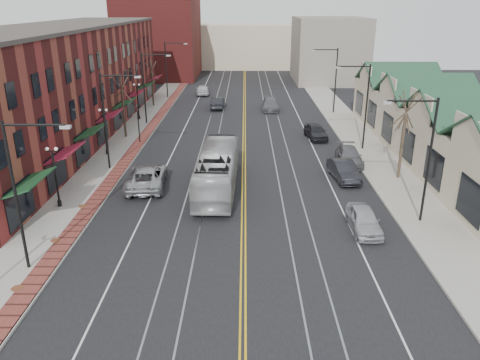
{
  "coord_description": "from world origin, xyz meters",
  "views": [
    {
      "loc": [
        0.05,
        -21.62,
        13.41
      ],
      "look_at": [
        -0.26,
        8.35,
        2.0
      ],
      "focal_mm": 35.0,
      "sensor_mm": 36.0,
      "label": 1
    }
  ],
  "objects_px": {
    "parked_suv": "(147,177)",
    "parked_car_d": "(316,131)",
    "parked_car_b": "(344,171)",
    "parked_car_a": "(364,220)",
    "parked_car_c": "(349,156)",
    "transit_bus": "(217,170)"
  },
  "relations": [
    {
      "from": "parked_car_a",
      "to": "parked_car_c",
      "type": "relative_size",
      "value": 0.87
    },
    {
      "from": "parked_suv",
      "to": "parked_car_d",
      "type": "distance_m",
      "value": 20.48
    },
    {
      "from": "parked_suv",
      "to": "parked_car_b",
      "type": "bearing_deg",
      "value": -178.16
    },
    {
      "from": "transit_bus",
      "to": "parked_car_d",
      "type": "relative_size",
      "value": 2.5
    },
    {
      "from": "parked_car_b",
      "to": "parked_car_d",
      "type": "relative_size",
      "value": 1.02
    },
    {
      "from": "transit_bus",
      "to": "parked_suv",
      "type": "xyz_separation_m",
      "value": [
        -5.5,
        0.49,
        -0.73
      ]
    },
    {
      "from": "parked_car_b",
      "to": "parked_suv",
      "type": "bearing_deg",
      "value": -179.95
    },
    {
      "from": "parked_suv",
      "to": "parked_car_c",
      "type": "height_order",
      "value": "parked_suv"
    },
    {
      "from": "transit_bus",
      "to": "parked_car_b",
      "type": "height_order",
      "value": "transit_bus"
    },
    {
      "from": "parked_car_c",
      "to": "parked_car_d",
      "type": "bearing_deg",
      "value": 104.3
    },
    {
      "from": "parked_car_a",
      "to": "parked_car_b",
      "type": "bearing_deg",
      "value": 86.0
    },
    {
      "from": "parked_car_c",
      "to": "parked_car_d",
      "type": "xyz_separation_m",
      "value": [
        -1.8,
        8.22,
        0.06
      ]
    },
    {
      "from": "parked_suv",
      "to": "parked_car_a",
      "type": "relative_size",
      "value": 1.43
    },
    {
      "from": "transit_bus",
      "to": "parked_car_a",
      "type": "bearing_deg",
      "value": 146.28
    },
    {
      "from": "parked_car_a",
      "to": "parked_car_b",
      "type": "relative_size",
      "value": 0.92
    },
    {
      "from": "parked_suv",
      "to": "parked_car_a",
      "type": "height_order",
      "value": "parked_suv"
    },
    {
      "from": "parked_car_b",
      "to": "parked_car_d",
      "type": "xyz_separation_m",
      "value": [
        -0.53,
        12.15,
        0.01
      ]
    },
    {
      "from": "parked_car_c",
      "to": "parked_car_d",
      "type": "height_order",
      "value": "parked_car_d"
    },
    {
      "from": "transit_bus",
      "to": "parked_suv",
      "type": "bearing_deg",
      "value": -3.47
    },
    {
      "from": "parked_suv",
      "to": "parked_car_a",
      "type": "distance_m",
      "value": 16.66
    },
    {
      "from": "parked_suv",
      "to": "parked_car_a",
      "type": "xyz_separation_m",
      "value": [
        15.0,
        -7.24,
        -0.12
      ]
    },
    {
      "from": "transit_bus",
      "to": "parked_suv",
      "type": "distance_m",
      "value": 5.57
    }
  ]
}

